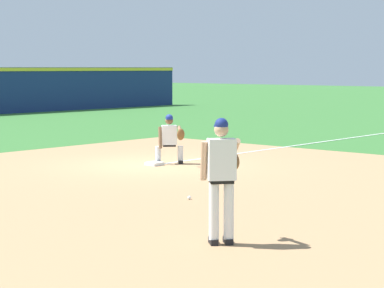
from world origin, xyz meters
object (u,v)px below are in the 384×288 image
(pitcher, at_px, (222,173))
(first_baseman, at_px, (170,137))
(first_base_bag, at_px, (154,164))
(baseball, at_px, (189,198))

(pitcher, height_order, first_baseman, pitcher)
(first_base_bag, height_order, first_baseman, first_baseman)
(baseball, relative_size, pitcher, 0.04)
(baseball, bearing_deg, first_base_bag, 51.95)
(first_baseman, bearing_deg, pitcher, -132.08)
(first_base_bag, bearing_deg, first_baseman, -15.39)
(pitcher, xyz_separation_m, first_baseman, (6.16, 6.82, -0.33))
(pitcher, distance_m, first_baseman, 9.20)
(baseball, xyz_separation_m, pitcher, (-2.46, -2.83, 1.02))
(baseball, xyz_separation_m, first_baseman, (3.70, 3.99, 0.69))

